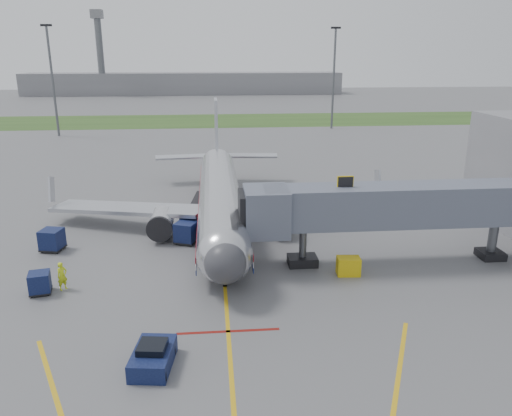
{
  "coord_description": "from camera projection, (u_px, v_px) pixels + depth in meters",
  "views": [
    {
      "loc": [
        -0.71,
        -29.54,
        15.51
      ],
      "look_at": [
        2.87,
        9.61,
        3.2
      ],
      "focal_mm": 35.0,
      "sensor_mm": 36.0,
      "label": 1
    }
  ],
  "objects": [
    {
      "name": "light_mast_right",
      "position": [
        334.0,
        76.0,
        102.99
      ],
      "size": [
        2.0,
        0.44,
        20.4
      ],
      "color": "#595B60",
      "rests_on": "ground"
    },
    {
      "name": "jet_bridge",
      "position": [
        394.0,
        207.0,
        37.3
      ],
      "size": [
        25.3,
        4.0,
        6.9
      ],
      "color": "slate",
      "rests_on": "ground"
    },
    {
      "name": "pushback_tug",
      "position": [
        153.0,
        357.0,
        25.61
      ],
      "size": [
        2.33,
        3.38,
        1.32
      ],
      "color": "#0C1234",
      "rests_on": "ground"
    },
    {
      "name": "baggage_cart_a",
      "position": [
        40.0,
        283.0,
        33.34
      ],
      "size": [
        1.63,
        1.63,
        1.48
      ],
      "color": "#0C1234",
      "rests_on": "ground"
    },
    {
      "name": "distant_terminal",
      "position": [
        185.0,
        83.0,
        192.26
      ],
      "size": [
        120.0,
        14.0,
        8.0
      ],
      "primitive_type": "cube",
      "color": "slate",
      "rests_on": "ground"
    },
    {
      "name": "belt_loader",
      "position": [
        194.0,
        216.0,
        47.63
      ],
      "size": [
        2.57,
        4.88,
        2.3
      ],
      "color": "#0C1234",
      "rests_on": "ground"
    },
    {
      "name": "ground_power_cart",
      "position": [
        348.0,
        266.0,
        36.2
      ],
      "size": [
        1.73,
        1.22,
        1.32
      ],
      "color": "gold",
      "rests_on": "ground"
    },
    {
      "name": "apron_markings",
      "position": [
        231.0,
        366.0,
        25.73
      ],
      "size": [
        21.52,
        50.0,
        0.01
      ],
      "color": "gold",
      "rests_on": "ground"
    },
    {
      "name": "baggage_cart_c",
      "position": [
        186.0,
        233.0,
        42.14
      ],
      "size": [
        2.21,
        2.21,
        1.83
      ],
      "color": "#0C1234",
      "rests_on": "ground"
    },
    {
      "name": "ground",
      "position": [
        226.0,
        299.0,
        32.76
      ],
      "size": [
        400.0,
        400.0,
        0.0
      ],
      "primitive_type": "plane",
      "color": "#565659",
      "rests_on": "ground"
    },
    {
      "name": "airliner",
      "position": [
        220.0,
        197.0,
        46.47
      ],
      "size": [
        32.1,
        35.67,
        10.25
      ],
      "color": "silver",
      "rests_on": "ground"
    },
    {
      "name": "control_tower",
      "position": [
        100.0,
        47.0,
        180.92
      ],
      "size": [
        4.0,
        4.0,
        30.0
      ],
      "color": "#595B60",
      "rests_on": "ground"
    },
    {
      "name": "light_mast_left",
      "position": [
        52.0,
        79.0,
        93.46
      ],
      "size": [
        2.0,
        0.44,
        20.4
      ],
      "color": "#595B60",
      "rests_on": "ground"
    },
    {
      "name": "baggage_cart_b",
      "position": [
        52.0,
        240.0,
        40.56
      ],
      "size": [
        1.99,
        1.99,
        1.79
      ],
      "color": "#0C1234",
      "rests_on": "ground"
    },
    {
      "name": "grass_strip",
      "position": [
        213.0,
        121.0,
        118.3
      ],
      "size": [
        300.0,
        25.0,
        0.01
      ],
      "primitive_type": "cube",
      "color": "#2D4C1E",
      "rests_on": "ground"
    },
    {
      "name": "ramp_worker",
      "position": [
        62.0,
        276.0,
        33.82
      ],
      "size": [
        0.84,
        0.85,
        1.98
      ],
      "primitive_type": "imported",
      "rotation": [
        0.0,
        0.0,
        0.79
      ],
      "color": "#C4DB19",
      "rests_on": "ground"
    }
  ]
}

